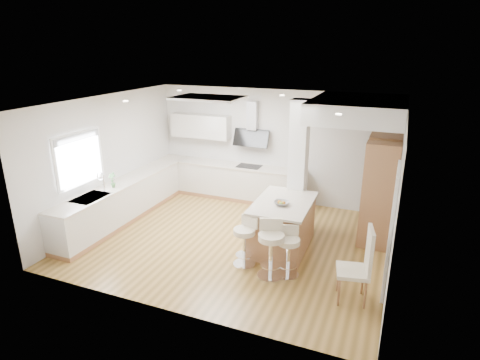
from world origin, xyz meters
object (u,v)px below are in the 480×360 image
at_px(bar_stool_c, 288,249).
at_px(dining_chair, 361,263).
at_px(bar_stool_a, 245,239).
at_px(peninsula, 283,225).
at_px(bar_stool_b, 271,246).

xyz_separation_m(bar_stool_c, dining_chair, (1.22, -0.29, 0.16)).
xyz_separation_m(bar_stool_a, bar_stool_c, (0.81, -0.05, -0.01)).
xyz_separation_m(peninsula, bar_stool_c, (0.37, -0.93, 0.01)).
distance_m(peninsula, dining_chair, 2.02).
bearing_deg(bar_stool_a, dining_chair, 9.35).
bearing_deg(bar_stool_b, bar_stool_c, 8.07).
distance_m(bar_stool_a, bar_stool_c, 0.81).
distance_m(bar_stool_a, bar_stool_b, 0.58).
bearing_deg(peninsula, bar_stool_b, -85.43).
bearing_deg(dining_chair, bar_stool_b, 162.62).
relative_size(bar_stool_b, bar_stool_c, 1.14).
height_order(peninsula, bar_stool_b, peninsula).
bearing_deg(bar_stool_c, bar_stool_b, -170.15).
bearing_deg(dining_chair, peninsula, 130.74).
xyz_separation_m(peninsula, bar_stool_a, (-0.44, -0.89, 0.02)).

